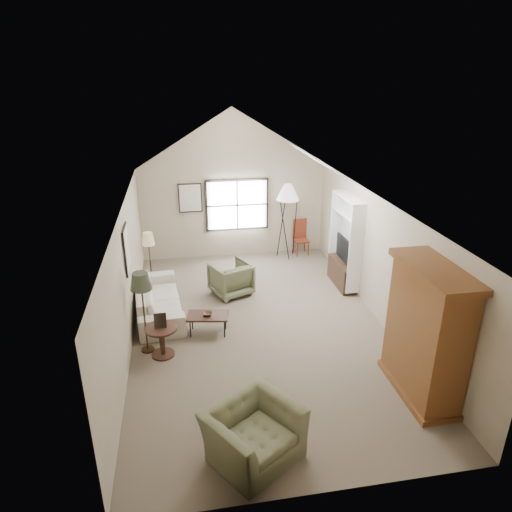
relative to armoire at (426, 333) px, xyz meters
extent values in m
cube|color=#6B5F4D|center=(-2.18, 2.40, -1.10)|extent=(5.00, 8.00, 0.01)
cube|color=tan|center=(-2.18, 6.40, 0.15)|extent=(5.00, 0.01, 2.50)
cube|color=tan|center=(-2.18, -1.60, 0.15)|extent=(5.00, 0.01, 2.50)
cube|color=tan|center=(-4.68, 2.40, 0.15)|extent=(0.01, 8.00, 2.50)
cube|color=tan|center=(0.32, 2.40, 0.15)|extent=(0.01, 8.00, 2.50)
cube|color=black|center=(-2.08, 6.36, 0.35)|extent=(1.72, 0.08, 1.42)
cube|color=black|center=(-4.65, 2.70, 0.65)|extent=(0.68, 0.04, 0.88)
cube|color=black|center=(-3.33, 6.37, 0.60)|extent=(0.62, 0.04, 0.78)
cube|color=brown|center=(0.00, 0.00, 0.00)|extent=(0.60, 1.50, 2.20)
cube|color=white|center=(0.16, 4.00, 0.05)|extent=(0.32, 1.30, 2.10)
cube|color=#382316|center=(0.14, 4.00, -0.80)|extent=(0.34, 1.18, 0.60)
cube|color=black|center=(0.14, 4.00, -0.18)|extent=(0.05, 0.90, 0.55)
imported|color=beige|center=(-4.20, 3.34, -0.76)|extent=(1.12, 2.39, 0.68)
imported|color=#656849|center=(-2.86, -0.86, -0.73)|extent=(1.51, 1.47, 0.75)
imported|color=#565E41|center=(-2.57, 3.98, -0.71)|extent=(1.09, 1.10, 0.77)
cube|color=#3C2318|center=(-3.22, 2.34, -0.89)|extent=(0.87, 0.57, 0.41)
imported|color=#3C2B18|center=(-3.22, 2.34, -0.67)|extent=(0.22, 0.22, 0.05)
cylinder|color=#3A2118|center=(-4.10, 1.74, -0.81)|extent=(0.63, 0.63, 0.58)
cube|color=maroon|center=(-0.31, 6.10, -0.60)|extent=(0.41, 0.41, 0.99)
camera|label=1|loc=(-3.63, -5.50, 3.76)|focal=32.00mm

